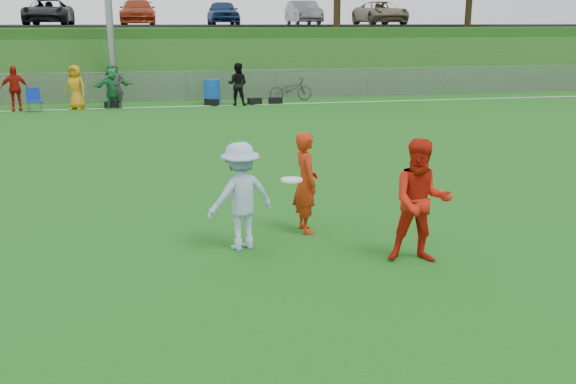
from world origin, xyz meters
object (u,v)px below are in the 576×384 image
object	(u,v)px
player_red_left	(306,183)
player_red_center	(421,201)
player_blue	(241,196)
bicycle	(291,89)
frisbee	(292,180)
recycling_bin	(212,92)

from	to	relation	value
player_red_left	player_red_center	distance (m)	2.07
player_blue	player_red_center	bearing A→B (deg)	137.53
bicycle	player_red_left	bearing A→B (deg)	165.20
player_red_left	player_red_center	xyz separation A→B (m)	(1.27, -1.63, 0.06)
frisbee	recycling_bin	distance (m)	18.25
player_red_left	player_blue	distance (m)	1.27
player_red_left	frisbee	xyz separation A→B (m)	(-0.53, -1.37, 0.40)
recycling_bin	bicycle	world-z (taller)	recycling_bin
frisbee	bicycle	distance (m)	19.20
frisbee	bicycle	world-z (taller)	frisbee
frisbee	bicycle	size ratio (longest dim) A/B	0.16
player_red_left	recycling_bin	distance (m)	16.85
player_red_left	bicycle	world-z (taller)	player_red_left
player_red_center	recycling_bin	distance (m)	18.53
frisbee	player_blue	bearing A→B (deg)	127.00
recycling_bin	bicycle	xyz separation A→B (m)	(3.41, 0.55, -0.01)
player_red_center	player_blue	size ratio (longest dim) A/B	1.09
player_red_left	bicycle	bearing A→B (deg)	-15.58
player_red_left	player_blue	world-z (taller)	player_red_left
player_red_left	bicycle	distance (m)	17.74
player_blue	recycling_bin	world-z (taller)	player_blue
frisbee	recycling_bin	world-z (taller)	frisbee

